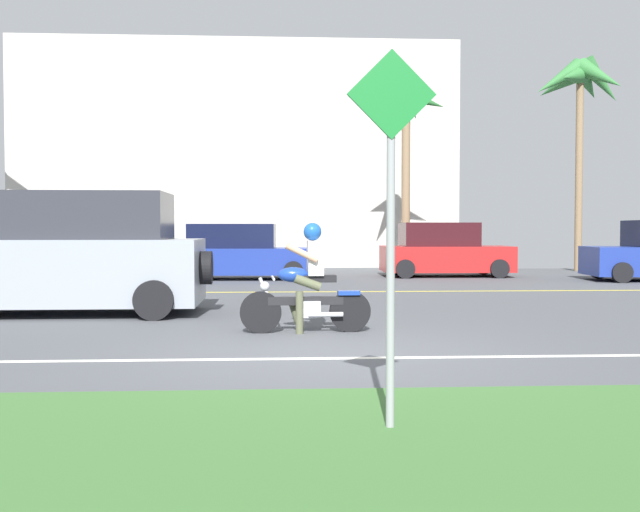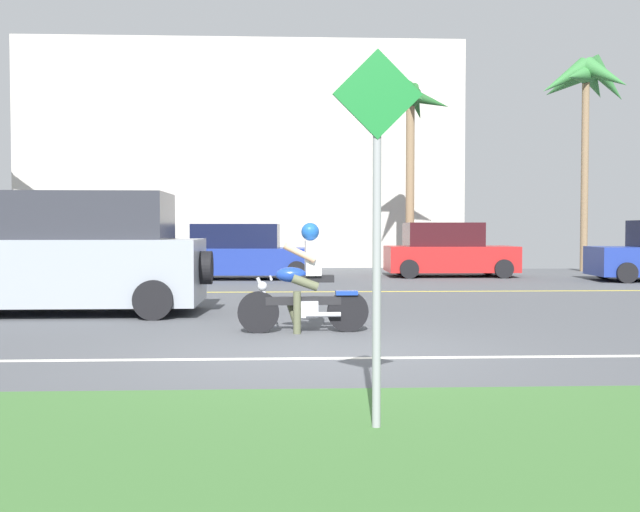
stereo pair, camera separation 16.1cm
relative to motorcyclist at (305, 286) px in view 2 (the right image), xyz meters
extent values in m
cube|color=#4C4F54|center=(0.10, 1.26, -0.67)|extent=(56.00, 30.00, 0.04)
cube|color=#3D6B33|center=(0.10, -5.84, -0.62)|extent=(56.00, 3.80, 0.06)
cube|color=silver|center=(0.10, -2.10, -0.65)|extent=(50.40, 0.12, 0.01)
cube|color=yellow|center=(0.10, 6.68, -0.65)|extent=(50.40, 0.12, 0.01)
cylinder|color=black|center=(-0.65, -0.03, -0.36)|extent=(0.58, 0.11, 0.58)
cylinder|color=black|center=(0.61, 0.03, -0.36)|extent=(0.58, 0.11, 0.58)
cylinder|color=#B7BAC1|center=(-0.55, -0.02, -0.12)|extent=(0.26, 0.06, 0.51)
cube|color=black|center=(-0.02, 0.00, -0.21)|extent=(1.06, 0.15, 0.12)
cube|color=#B7BAC1|center=(0.03, 0.01, -0.32)|extent=(0.32, 0.21, 0.23)
ellipsoid|color=navy|center=(-0.19, -0.01, 0.16)|extent=(0.43, 0.23, 0.21)
cube|color=black|center=(0.18, 0.01, 0.10)|extent=(0.47, 0.23, 0.10)
cube|color=navy|center=(0.59, 0.03, -0.10)|extent=(0.32, 0.17, 0.06)
cylinder|color=#B7BAC1|center=(-0.47, -0.02, 0.12)|extent=(0.06, 0.60, 0.03)
sphere|color=#B7BAC1|center=(-0.59, -0.02, 0.00)|extent=(0.14, 0.14, 0.14)
cylinder|color=#B7BAC1|center=(0.26, -0.10, -0.39)|extent=(0.49, 0.09, 0.07)
cube|color=white|center=(0.12, 0.01, 0.39)|extent=(0.23, 0.32, 0.48)
sphere|color=#194C9E|center=(0.08, 0.01, 0.76)|extent=(0.25, 0.25, 0.25)
cylinder|color=#51563D|center=(0.00, 0.10, 0.06)|extent=(0.39, 0.14, 0.24)
cylinder|color=#51563D|center=(0.01, -0.09, 0.06)|extent=(0.39, 0.14, 0.24)
cylinder|color=#51563D|center=(-0.11, -0.14, -0.36)|extent=(0.11, 0.11, 0.59)
cylinder|color=#51563D|center=(-0.16, 0.11, -0.39)|extent=(0.20, 0.12, 0.33)
cylinder|color=tan|center=(-0.08, 0.19, 0.47)|extent=(0.44, 0.11, 0.27)
cylinder|color=tan|center=(-0.07, -0.19, 0.47)|extent=(0.44, 0.11, 0.27)
cube|color=#8C939E|center=(-4.04, 2.51, 0.08)|extent=(4.60, 1.97, 1.10)
cube|color=#2D2F36|center=(-3.94, 2.51, 1.02)|extent=(3.31, 1.69, 0.80)
cylinder|color=black|center=(-2.39, 3.49, -0.33)|extent=(0.64, 0.22, 0.64)
cylinder|color=black|center=(-2.38, 1.54, -0.33)|extent=(0.64, 0.22, 0.64)
cylinder|color=black|center=(-1.64, 2.52, 0.13)|extent=(0.20, 0.58, 0.58)
cube|color=navy|center=(-6.72, 10.40, -0.17)|extent=(4.49, 1.87, 0.65)
cube|color=black|center=(-6.45, 10.40, 0.46)|extent=(2.62, 1.58, 0.60)
cylinder|color=black|center=(-5.10, 11.27, -0.37)|extent=(0.56, 0.19, 0.56)
cylinder|color=black|center=(-8.31, 11.32, -0.37)|extent=(0.56, 0.19, 0.56)
cylinder|color=black|center=(-5.13, 9.48, -0.37)|extent=(0.56, 0.19, 0.56)
cube|color=navy|center=(-1.45, 11.15, -0.12)|extent=(4.29, 1.91, 0.75)
cube|color=black|center=(-1.71, 11.16, 0.60)|extent=(2.51, 1.60, 0.69)
cylinder|color=black|center=(-3.01, 10.34, -0.37)|extent=(0.57, 0.20, 0.56)
cylinder|color=black|center=(0.03, 10.21, -0.37)|extent=(0.57, 0.20, 0.56)
cylinder|color=black|center=(-2.94, 12.08, -0.37)|extent=(0.57, 0.20, 0.56)
cylinder|color=black|center=(0.10, 11.95, -0.37)|extent=(0.57, 0.20, 0.56)
cube|color=#AD1E1E|center=(4.75, 12.04, -0.11)|extent=(3.91, 1.86, 0.78)
cube|color=#351116|center=(4.52, 12.04, 0.64)|extent=(2.27, 1.59, 0.72)
cylinder|color=black|center=(3.34, 11.15, -0.37)|extent=(0.56, 0.19, 0.56)
cylinder|color=black|center=(6.14, 11.12, -0.37)|extent=(0.56, 0.19, 0.56)
cylinder|color=black|center=(3.36, 12.97, -0.37)|extent=(0.56, 0.19, 0.56)
cylinder|color=black|center=(6.16, 12.93, -0.37)|extent=(0.56, 0.19, 0.56)
cylinder|color=black|center=(9.00, 10.81, -0.37)|extent=(0.57, 0.22, 0.56)
cylinder|color=black|center=(8.86, 9.04, -0.37)|extent=(0.57, 0.22, 0.56)
cylinder|color=#846B4C|center=(3.65, 12.95, 2.17)|extent=(0.27, 0.27, 5.64)
sphere|color=#235B28|center=(3.65, 12.95, 4.99)|extent=(0.71, 0.71, 0.71)
cone|color=#235B28|center=(4.24, 12.94, 4.85)|extent=(1.40, 0.50, 0.84)
cone|color=#235B28|center=(3.93, 13.47, 4.85)|extent=(1.02, 1.37, 1.21)
cone|color=#235B28|center=(3.18, 13.29, 4.85)|extent=(1.35, 1.16, 1.17)
cone|color=#235B28|center=(3.23, 12.54, 4.85)|extent=(1.26, 1.23, 1.23)
cone|color=#235B28|center=(3.73, 12.36, 4.85)|extent=(0.65, 1.44, 0.81)
cylinder|color=#846B4C|center=(9.98, 14.66, 2.73)|extent=(0.25, 0.25, 6.76)
sphere|color=#337538|center=(9.98, 14.66, 6.11)|extent=(0.64, 0.64, 0.64)
cone|color=#337538|center=(10.77, 14.81, 5.91)|extent=(1.80, 0.96, 1.73)
cone|color=#337538|center=(10.50, 15.27, 5.91)|extent=(1.72, 1.86, 1.35)
cone|color=#337538|center=(9.54, 15.33, 5.91)|extent=(1.58, 1.94, 1.20)
cone|color=#337538|center=(9.18, 14.55, 5.91)|extent=(1.93, 0.89, 1.47)
cone|color=#337538|center=(9.45, 14.05, 5.91)|extent=(1.72, 1.85, 1.00)
cone|color=#337538|center=(10.39, 13.97, 5.91)|extent=(1.51, 1.93, 1.46)
cylinder|color=gray|center=(0.38, -5.20, 0.42)|extent=(0.06, 0.06, 2.14)
cube|color=#19722D|center=(0.38, -5.22, 1.73)|extent=(0.62, 0.03, 0.62)
cube|color=#BCB7AD|center=(-1.93, 19.26, 3.63)|extent=(16.77, 4.00, 8.55)
camera|label=1|loc=(-0.41, -10.30, 0.80)|focal=41.48mm
camera|label=2|loc=(-0.25, -10.31, 0.80)|focal=41.48mm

